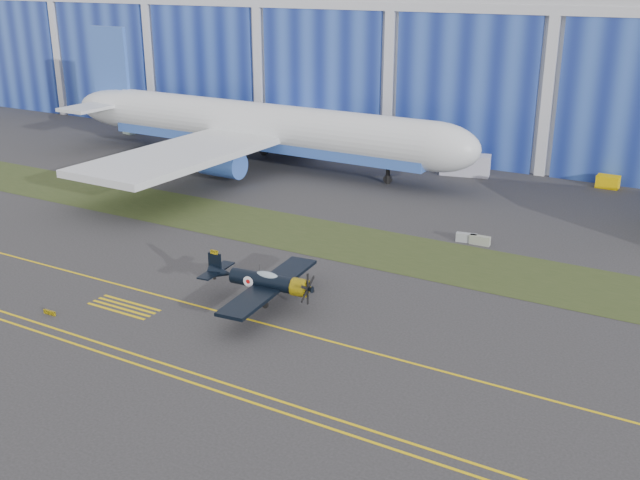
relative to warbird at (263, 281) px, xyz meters
The scene contains 15 objects.
ground 9.12m from the warbird, 14.90° to the left, with size 260.00×260.00×0.00m, color #373738.
grass_median 18.52m from the warbird, 62.25° to the left, with size 260.00×10.00×0.02m, color #475128.
hangar 75.65m from the warbird, 83.40° to the left, with size 220.00×45.70×30.00m.
taxiway_centreline 9.23m from the warbird, 17.63° to the right, with size 200.00×0.20×0.02m, color yellow.
edge_line_near 15.07m from the warbird, 54.97° to the right, with size 80.00×0.20×0.02m, color yellow.
edge_line_far 14.28m from the warbird, 52.64° to the right, with size 80.00×0.20×0.02m, color yellow.
hold_short_ladder 11.29m from the warbird, 148.32° to the right, with size 6.00×2.40×0.02m, color yellow, non-canonical shape.
guard_board_left 16.70m from the warbird, 144.11° to the right, with size 1.20×0.15×0.35m, color yellow.
warbird is the anchor object (origin of this frame).
jetliner 47.16m from the warbird, 124.13° to the left, with size 69.71×59.46×23.97m.
shipping_container 46.76m from the warbird, 89.95° to the left, with size 6.28×2.51×2.72m, color silver.
tug 52.57m from the warbird, 70.73° to the left, with size 2.65×1.65×1.54m, color #F5C203.
cart 71.86m from the warbird, 141.87° to the left, with size 1.94×1.16×1.16m, color #CFF8DF.
barrier_a 24.03m from the warbird, 68.04° to the left, with size 2.00×0.60×0.90m, color #8F9699.
barrier_b 24.53m from the warbird, 64.97° to the left, with size 2.00×0.60×0.90m, color gray.
Camera 1 is at (22.49, -47.07, 25.14)m, focal length 42.00 mm.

